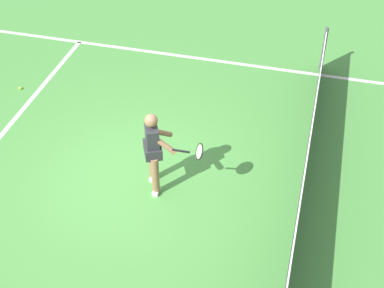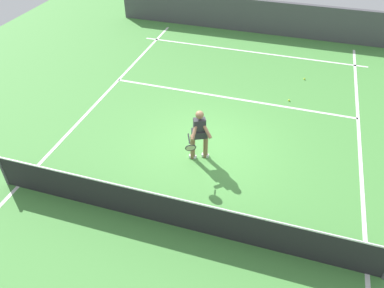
# 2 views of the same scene
# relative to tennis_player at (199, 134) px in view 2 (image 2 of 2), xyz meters

# --- Properties ---
(ground_plane) EXTENTS (24.08, 24.08, 0.00)m
(ground_plane) POSITION_rel_tennis_player_xyz_m (-0.11, -0.48, -0.85)
(ground_plane) COLOR #4C9342
(court_back_wall) EXTENTS (13.47, 0.24, 1.48)m
(court_back_wall) POSITION_rel_tennis_player_xyz_m (-0.11, -9.44, -0.11)
(court_back_wall) COLOR #47474C
(court_back_wall) RESTS_ON ground
(baseline_marking) EXTENTS (9.47, 0.10, 0.01)m
(baseline_marking) POSITION_rel_tennis_player_xyz_m (-0.11, -7.24, -0.84)
(baseline_marking) COLOR white
(baseline_marking) RESTS_ON ground
(service_line_marking) EXTENTS (8.47, 0.10, 0.01)m
(service_line_marking) POSITION_rel_tennis_player_xyz_m (-0.11, -3.36, -0.84)
(service_line_marking) COLOR white
(service_line_marking) RESTS_ON ground
(sideline_left_marking) EXTENTS (0.10, 16.52, 0.01)m
(sideline_left_marking) POSITION_rel_tennis_player_xyz_m (-4.34, -0.48, -0.84)
(sideline_left_marking) COLOR white
(sideline_left_marking) RESTS_ON ground
(sideline_right_marking) EXTENTS (0.10, 16.52, 0.01)m
(sideline_right_marking) POSITION_rel_tennis_player_xyz_m (4.13, -0.48, -0.84)
(sideline_right_marking) COLOR white
(sideline_right_marking) RESTS_ON ground
(court_net) EXTENTS (9.15, 0.08, 1.03)m
(court_net) POSITION_rel_tennis_player_xyz_m (-0.11, 2.47, -0.37)
(court_net) COLOR #4C4C51
(court_net) RESTS_ON ground
(tennis_player) EXTENTS (0.68, 1.12, 1.55)m
(tennis_player) POSITION_rel_tennis_player_xyz_m (0.00, 0.00, 0.00)
(tennis_player) COLOR #8C6647
(tennis_player) RESTS_ON ground
(tennis_ball_near) EXTENTS (0.07, 0.07, 0.07)m
(tennis_ball_near) POSITION_rel_tennis_player_xyz_m (-2.11, -3.77, -0.81)
(tennis_ball_near) COLOR #D1E533
(tennis_ball_near) RESTS_ON ground
(tennis_ball_mid) EXTENTS (0.07, 0.07, 0.07)m
(tennis_ball_mid) POSITION_rel_tennis_player_xyz_m (-2.50, -5.46, -0.81)
(tennis_ball_mid) COLOR #D1E533
(tennis_ball_mid) RESTS_ON ground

